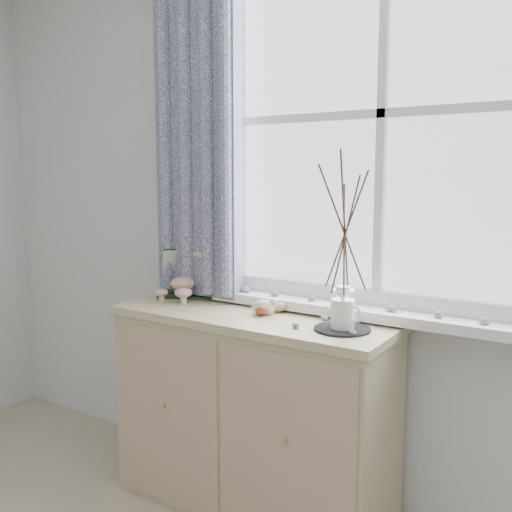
{
  "coord_description": "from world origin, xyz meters",
  "views": [
    {
      "loc": [
        1.11,
        -0.16,
        1.42
      ],
      "look_at": [
        -0.1,
        1.7,
        1.1
      ],
      "focal_mm": 40.0,
      "sensor_mm": 36.0,
      "label": 1
    }
  ],
  "objects_px": {
    "sideboard": "(252,412)",
    "botanical_book": "(185,273)",
    "toadstool_cluster": "(181,287)",
    "twig_pitcher": "(345,227)"
  },
  "relations": [
    {
      "from": "sideboard",
      "to": "toadstool_cluster",
      "type": "height_order",
      "value": "toadstool_cluster"
    },
    {
      "from": "sideboard",
      "to": "twig_pitcher",
      "type": "bearing_deg",
      "value": -3.29
    },
    {
      "from": "sideboard",
      "to": "toadstool_cluster",
      "type": "xyz_separation_m",
      "value": [
        -0.4,
        0.03,
        0.49
      ]
    },
    {
      "from": "toadstool_cluster",
      "to": "twig_pitcher",
      "type": "distance_m",
      "value": 0.88
    },
    {
      "from": "sideboard",
      "to": "botanical_book",
      "type": "distance_m",
      "value": 0.69
    },
    {
      "from": "sideboard",
      "to": "botanical_book",
      "type": "relative_size",
      "value": 3.56
    },
    {
      "from": "sideboard",
      "to": "toadstool_cluster",
      "type": "distance_m",
      "value": 0.63
    },
    {
      "from": "botanical_book",
      "to": "twig_pitcher",
      "type": "xyz_separation_m",
      "value": [
        0.84,
        -0.1,
        0.26
      ]
    },
    {
      "from": "twig_pitcher",
      "to": "botanical_book",
      "type": "bearing_deg",
      "value": -167.52
    },
    {
      "from": "sideboard",
      "to": "botanical_book",
      "type": "bearing_deg",
      "value": 169.37
    }
  ]
}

